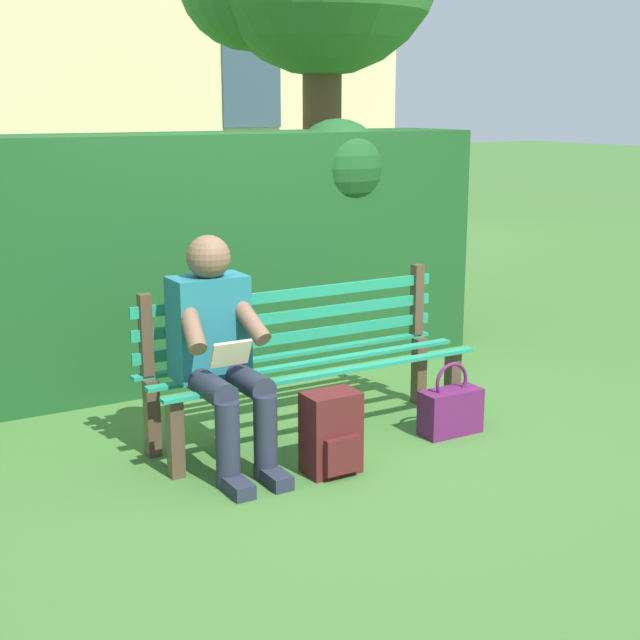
# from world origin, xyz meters

# --- Properties ---
(ground) EXTENTS (60.00, 60.00, 0.00)m
(ground) POSITION_xyz_m (0.00, 0.00, 0.00)
(ground) COLOR #3D6B2D
(park_bench) EXTENTS (1.86, 0.48, 0.85)m
(park_bench) POSITION_xyz_m (0.00, -0.08, 0.44)
(park_bench) COLOR #4C3828
(park_bench) RESTS_ON ground
(person_seated) EXTENTS (0.44, 0.73, 1.15)m
(person_seated) POSITION_xyz_m (0.58, 0.10, 0.61)
(person_seated) COLOR #1E6672
(person_seated) RESTS_ON ground
(hedge_backdrop) EXTENTS (4.81, 0.80, 1.69)m
(hedge_backdrop) POSITION_xyz_m (0.44, -1.44, 0.84)
(hedge_backdrop) COLOR #19471E
(hedge_backdrop) RESTS_ON ground
(backpack) EXTENTS (0.27, 0.25, 0.41)m
(backpack) POSITION_xyz_m (0.17, 0.49, 0.20)
(backpack) COLOR #4C1919
(backpack) RESTS_ON ground
(handbag) EXTENTS (0.35, 0.16, 0.41)m
(handbag) POSITION_xyz_m (-0.68, 0.36, 0.14)
(handbag) COLOR #59194C
(handbag) RESTS_ON ground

